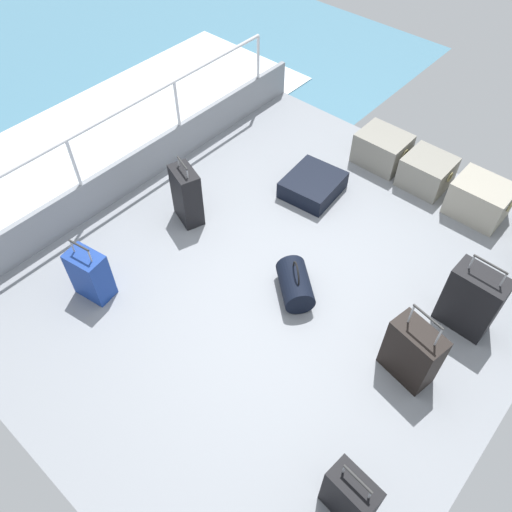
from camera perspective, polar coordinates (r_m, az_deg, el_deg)
The scene contains 14 objects.
ground_plane at distance 5.06m, azimuth 3.22°, elevation -2.98°, with size 4.40×5.20×0.06m, color gray.
gunwale_port at distance 6.02m, azimuth -13.10°, elevation 9.45°, with size 0.06×5.20×0.45m, color gray.
railing_port at distance 5.69m, azimuth -14.09°, elevation 13.73°, with size 0.04×4.20×1.02m.
sea_wake at distance 7.37m, azimuth -19.51°, elevation 10.45°, with size 12.00×12.00×0.01m.
cargo_crate_0 at distance 6.38m, azimuth 13.83°, elevation 11.50°, with size 0.60×0.47×0.39m.
cargo_crate_1 at distance 6.20m, azimuth 18.45°, elevation 8.87°, with size 0.55×0.48×0.37m.
cargo_crate_2 at distance 6.02m, azimuth 23.62°, elevation 5.80°, with size 0.62×0.47×0.41m.
suitcase_0 at distance 5.88m, azimuth 6.33°, elevation 7.85°, with size 0.62×0.69×0.21m.
suitcase_1 at distance 4.98m, azimuth -17.94°, elevation -1.99°, with size 0.38×0.28×0.68m.
suitcase_2 at distance 4.42m, azimuth 16.96°, elevation -10.23°, with size 0.47×0.31×0.83m.
suitcase_3 at distance 4.85m, azimuth 22.81°, elevation -4.56°, with size 0.46×0.27×0.83m.
suitcase_4 at distance 3.90m, azimuth 10.40°, elevation -24.77°, with size 0.37×0.23×0.63m.
suitcase_5 at distance 5.43m, azimuth -7.71°, elevation 6.69°, with size 0.40×0.32×0.76m.
duffel_bag at distance 4.83m, azimuth 4.38°, elevation -3.13°, with size 0.56×0.53×0.42m.
Camera 1 is at (1.83, -2.51, 3.97)m, focal length 35.98 mm.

